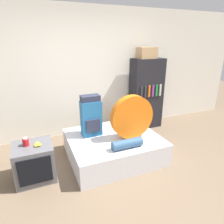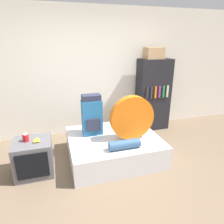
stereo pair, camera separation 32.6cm
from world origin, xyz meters
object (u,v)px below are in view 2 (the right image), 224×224
(television, at_px, (34,157))
(tent_bag, at_px, (132,118))
(canister, at_px, (26,138))
(bookshelf, at_px, (153,95))
(backpack, at_px, (92,115))
(sleeping_roll, at_px, (125,144))
(cardboard_box, at_px, (154,53))

(television, bearing_deg, tent_bag, -1.50)
(canister, xyz_separation_m, bookshelf, (2.58, 1.00, 0.19))
(tent_bag, distance_m, television, 1.64)
(backpack, xyz_separation_m, bookshelf, (1.54, 0.73, 0.06))
(canister, bearing_deg, sleeping_roll, -15.03)
(canister, relative_size, cardboard_box, 0.32)
(bookshelf, bearing_deg, backpack, -154.69)
(sleeping_roll, xyz_separation_m, television, (-1.34, 0.34, -0.19))
(sleeping_roll, relative_size, television, 0.89)
(sleeping_roll, xyz_separation_m, bookshelf, (1.17, 1.38, 0.33))
(television, height_order, canister, canister)
(tent_bag, height_order, canister, tent_bag)
(backpack, height_order, television, backpack)
(backpack, distance_m, bookshelf, 1.70)
(television, bearing_deg, canister, 153.16)
(canister, distance_m, cardboard_box, 2.92)
(television, height_order, cardboard_box, cardboard_box)
(canister, relative_size, bookshelf, 0.08)
(sleeping_roll, height_order, television, television)
(tent_bag, distance_m, cardboard_box, 1.67)
(backpack, distance_m, canister, 1.09)
(backpack, xyz_separation_m, sleeping_roll, (0.36, -0.65, -0.27))
(tent_bag, distance_m, canister, 1.65)
(backpack, bearing_deg, tent_bag, -30.63)
(backpack, height_order, bookshelf, bookshelf)
(backpack, relative_size, cardboard_box, 1.84)
(sleeping_roll, relative_size, bookshelf, 0.31)
(tent_bag, bearing_deg, cardboard_box, 50.32)
(television, xyz_separation_m, bookshelf, (2.51, 1.04, 0.52))
(sleeping_roll, distance_m, cardboard_box, 2.15)
(backpack, height_order, canister, backpack)
(sleeping_roll, bearing_deg, canister, 164.97)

